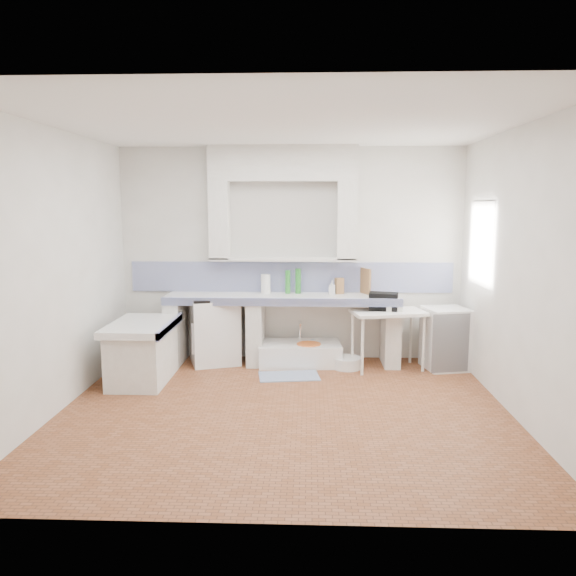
{
  "coord_description": "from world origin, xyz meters",
  "views": [
    {
      "loc": [
        0.24,
        -5.31,
        2.05
      ],
      "look_at": [
        0.0,
        1.0,
        1.1
      ],
      "focal_mm": 34.45,
      "sensor_mm": 36.0,
      "label": 1
    }
  ],
  "objects_px": {
    "side_table": "(388,340)",
    "fridge": "(446,338)",
    "sink": "(300,355)",
    "stove": "(215,331)"
  },
  "relations": [
    {
      "from": "sink",
      "to": "side_table",
      "type": "distance_m",
      "value": 1.14
    },
    {
      "from": "sink",
      "to": "side_table",
      "type": "height_order",
      "value": "side_table"
    },
    {
      "from": "side_table",
      "to": "fridge",
      "type": "xyz_separation_m",
      "value": [
        0.73,
        0.05,
        0.02
      ]
    },
    {
      "from": "fridge",
      "to": "sink",
      "type": "bearing_deg",
      "value": 165.1
    },
    {
      "from": "side_table",
      "to": "fridge",
      "type": "distance_m",
      "value": 0.74
    },
    {
      "from": "sink",
      "to": "fridge",
      "type": "xyz_separation_m",
      "value": [
        1.84,
        -0.11,
        0.26
      ]
    },
    {
      "from": "stove",
      "to": "fridge",
      "type": "height_order",
      "value": "stove"
    },
    {
      "from": "sink",
      "to": "fridge",
      "type": "height_order",
      "value": "fridge"
    },
    {
      "from": "fridge",
      "to": "stove",
      "type": "bearing_deg",
      "value": 165.73
    },
    {
      "from": "side_table",
      "to": "fridge",
      "type": "height_order",
      "value": "fridge"
    }
  ]
}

